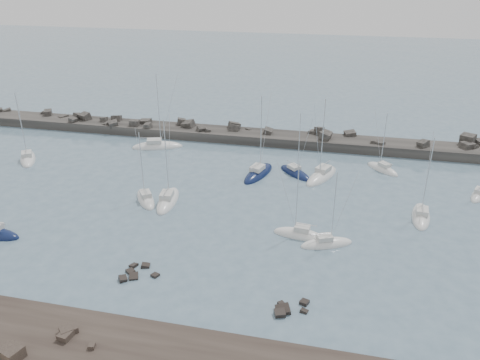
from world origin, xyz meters
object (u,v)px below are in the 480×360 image
sailboat_6 (322,176)px  sailboat_13 (382,169)px  sailboat_1 (28,159)px  sailboat_12 (479,195)px  sailboat_14 (258,174)px  sailboat_9 (299,235)px  sailboat_3 (168,201)px  sailboat_4 (157,147)px  sailboat_5 (146,199)px  sailboat_7 (326,244)px  sailboat_8 (295,173)px  sailboat_10 (421,217)px

sailboat_6 → sailboat_13: sailboat_6 is taller
sailboat_1 → sailboat_13: (62.84, 9.46, -0.01)m
sailboat_12 → sailboat_14: 34.62m
sailboat_9 → sailboat_13: 27.39m
sailboat_6 → sailboat_1: bearing=-175.5°
sailboat_3 → sailboat_4: (-10.26, 21.19, -0.01)m
sailboat_5 → sailboat_1: bearing=159.5°
sailboat_4 → sailboat_7: sailboat_4 is taller
sailboat_4 → sailboat_9: (30.55, -26.48, 0.00)m
sailboat_1 → sailboat_4: (20.61, 11.16, -0.00)m
sailboat_8 → sailboat_13: sailboat_8 is taller
sailboat_13 → sailboat_7: bearing=-107.2°
sailboat_14 → sailboat_7: bearing=-57.4°
sailboat_1 → sailboat_3: bearing=-18.0°
sailboat_9 → sailboat_13: size_ratio=1.02×
sailboat_12 → sailboat_3: bearing=-164.8°
sailboat_12 → sailboat_14: sailboat_14 is taller
sailboat_10 → sailboat_12: bearing=43.6°
sailboat_12 → sailboat_5: bearing=-165.6°
sailboat_6 → sailboat_9: size_ratio=1.31×
sailboat_1 → sailboat_8: size_ratio=1.13×
sailboat_7 → sailboat_12: size_ratio=1.08×
sailboat_6 → sailboat_8: sailboat_6 is taller
sailboat_4 → sailboat_13: bearing=-2.3°
sailboat_5 → sailboat_14: sailboat_14 is taller
sailboat_4 → sailboat_13: (42.23, -1.70, -0.01)m
sailboat_3 → sailboat_9: sailboat_3 is taller
sailboat_5 → sailboat_7: size_ratio=1.06×
sailboat_5 → sailboat_13: bearing=29.1°
sailboat_3 → sailboat_7: 24.80m
sailboat_4 → sailboat_14: 23.18m
sailboat_1 → sailboat_7: bearing=-17.0°
sailboat_3 → sailboat_8: sailboat_3 is taller
sailboat_9 → sailboat_12: bearing=34.7°
sailboat_4 → sailboat_10: 49.97m
sailboat_10 → sailboat_12: (9.55, 9.09, -0.01)m
sailboat_4 → sailboat_10: (46.70, -17.79, 0.00)m
sailboat_10 → sailboat_13: sailboat_10 is taller
sailboat_9 → sailboat_13: bearing=64.8°
sailboat_4 → sailboat_7: size_ratio=1.41×
sailboat_7 → sailboat_9: size_ratio=0.98×
sailboat_1 → sailboat_4: 23.44m
sailboat_1 → sailboat_6: size_ratio=0.91×
sailboat_12 → sailboat_13: sailboat_13 is taller
sailboat_7 → sailboat_14: size_ratio=0.75×
sailboat_1 → sailboat_7: (54.75, -16.74, -0.01)m
sailboat_9 → sailboat_12: 31.24m
sailboat_8 → sailboat_9: (2.89, -19.80, 0.01)m
sailboat_10 → sailboat_7: bearing=-141.2°
sailboat_4 → sailboat_14: sailboat_4 is taller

